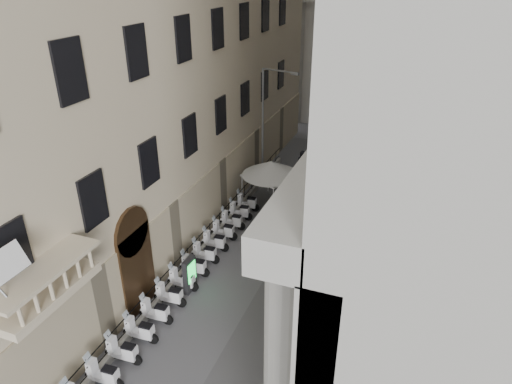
# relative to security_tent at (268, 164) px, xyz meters

# --- Properties ---
(iron_fence) EXTENTS (0.30, 28.00, 1.40)m
(iron_fence) POSITION_rel_security_tent_xyz_m (-1.38, -7.15, -2.74)
(iron_fence) COLOR black
(iron_fence) RESTS_ON ground
(blue_awning) EXTENTS (1.60, 3.00, 3.00)m
(blue_awning) POSITION_rel_security_tent_xyz_m (7.07, 0.85, -2.74)
(blue_awning) COLOR navy
(blue_awning) RESTS_ON ground
(scooter_4) EXTENTS (1.43, 0.65, 1.50)m
(scooter_4) POSITION_rel_security_tent_xyz_m (-0.77, -16.37, -2.74)
(scooter_4) COLOR white
(scooter_4) RESTS_ON ground
(scooter_5) EXTENTS (1.43, 0.65, 1.50)m
(scooter_5) POSITION_rel_security_tent_xyz_m (-0.77, -15.07, -2.74)
(scooter_5) COLOR white
(scooter_5) RESTS_ON ground
(scooter_6) EXTENTS (1.43, 0.65, 1.50)m
(scooter_6) POSITION_rel_security_tent_xyz_m (-0.77, -13.77, -2.74)
(scooter_6) COLOR white
(scooter_6) RESTS_ON ground
(scooter_7) EXTENTS (1.43, 0.65, 1.50)m
(scooter_7) POSITION_rel_security_tent_xyz_m (-0.77, -12.47, -2.74)
(scooter_7) COLOR white
(scooter_7) RESTS_ON ground
(scooter_8) EXTENTS (1.43, 0.65, 1.50)m
(scooter_8) POSITION_rel_security_tent_xyz_m (-0.77, -11.17, -2.74)
(scooter_8) COLOR white
(scooter_8) RESTS_ON ground
(scooter_9) EXTENTS (1.43, 0.65, 1.50)m
(scooter_9) POSITION_rel_security_tent_xyz_m (-0.77, -9.86, -2.74)
(scooter_9) COLOR white
(scooter_9) RESTS_ON ground
(scooter_10) EXTENTS (1.43, 0.65, 1.50)m
(scooter_10) POSITION_rel_security_tent_xyz_m (-0.77, -8.56, -2.74)
(scooter_10) COLOR white
(scooter_10) RESTS_ON ground
(scooter_11) EXTENTS (1.43, 0.65, 1.50)m
(scooter_11) POSITION_rel_security_tent_xyz_m (-0.77, -7.26, -2.74)
(scooter_11) COLOR white
(scooter_11) RESTS_ON ground
(scooter_12) EXTENTS (1.43, 0.65, 1.50)m
(scooter_12) POSITION_rel_security_tent_xyz_m (-0.77, -5.96, -2.74)
(scooter_12) COLOR white
(scooter_12) RESTS_ON ground
(scooter_13) EXTENTS (1.43, 0.65, 1.50)m
(scooter_13) POSITION_rel_security_tent_xyz_m (-0.77, -4.66, -2.74)
(scooter_13) COLOR white
(scooter_13) RESTS_ON ground
(scooter_14) EXTENTS (1.43, 0.65, 1.50)m
(scooter_14) POSITION_rel_security_tent_xyz_m (-0.77, -3.36, -2.74)
(scooter_14) COLOR white
(scooter_14) RESTS_ON ground
(scooter_15) EXTENTS (1.43, 0.65, 1.50)m
(scooter_15) POSITION_rel_security_tent_xyz_m (-0.77, -2.05, -2.74)
(scooter_15) COLOR white
(scooter_15) RESTS_ON ground
(barrier_3) EXTENTS (0.60, 2.40, 1.10)m
(barrier_3) POSITION_rel_security_tent_xyz_m (5.83, -13.33, -2.74)
(barrier_3) COLOR #A9ACB1
(barrier_3) RESTS_ON ground
(barrier_4) EXTENTS (0.60, 2.40, 1.10)m
(barrier_4) POSITION_rel_security_tent_xyz_m (5.83, -10.83, -2.74)
(barrier_4) COLOR #A9ACB1
(barrier_4) RESTS_ON ground
(barrier_5) EXTENTS (0.60, 2.40, 1.10)m
(barrier_5) POSITION_rel_security_tent_xyz_m (5.83, -8.33, -2.74)
(barrier_5) COLOR #A9ACB1
(barrier_5) RESTS_ON ground
(barrier_6) EXTENTS (0.60, 2.40, 1.10)m
(barrier_6) POSITION_rel_security_tent_xyz_m (5.83, -5.83, -2.74)
(barrier_6) COLOR #A9ACB1
(barrier_6) RESTS_ON ground
(barrier_7) EXTENTS (0.60, 2.40, 1.10)m
(barrier_7) POSITION_rel_security_tent_xyz_m (5.83, -3.33, -2.74)
(barrier_7) COLOR #A9ACB1
(barrier_7) RESTS_ON ground
(barrier_8) EXTENTS (0.60, 2.40, 1.10)m
(barrier_8) POSITION_rel_security_tent_xyz_m (5.83, -0.83, -2.74)
(barrier_8) COLOR #A9ACB1
(barrier_8) RESTS_ON ground
(barrier_9) EXTENTS (0.60, 2.40, 1.10)m
(barrier_9) POSITION_rel_security_tent_xyz_m (5.83, 1.67, -2.74)
(barrier_9) COLOR #A9ACB1
(barrier_9) RESTS_ON ground
(security_tent) EXTENTS (4.04, 4.04, 3.28)m
(security_tent) POSITION_rel_security_tent_xyz_m (0.00, 0.00, 0.00)
(security_tent) COLOR white
(security_tent) RESTS_ON ground
(street_lamp) EXTENTS (2.84, 0.81, 8.85)m
(street_lamp) POSITION_rel_security_tent_xyz_m (-0.92, 2.28, 2.57)
(street_lamp) COLOR #93969B
(street_lamp) RESTS_ON ground
(info_kiosk) EXTENTS (0.35, 0.94, 1.96)m
(info_kiosk) POSITION_rel_security_tent_xyz_m (-0.37, -11.11, -1.75)
(info_kiosk) COLOR black
(info_kiosk) RESTS_ON ground
(pedestrian_a) EXTENTS (0.66, 0.44, 1.78)m
(pedestrian_a) POSITION_rel_security_tent_xyz_m (2.64, 4.72, -1.85)
(pedestrian_a) COLOR #0D1737
(pedestrian_a) RESTS_ON ground
(pedestrian_b) EXTENTS (1.04, 0.93, 1.78)m
(pedestrian_b) POSITION_rel_security_tent_xyz_m (5.67, -0.31, -1.85)
(pedestrian_b) COLOR black
(pedestrian_b) RESTS_ON ground
(pedestrian_c) EXTENTS (1.03, 0.90, 1.77)m
(pedestrian_c) POSITION_rel_security_tent_xyz_m (0.98, 5.67, -1.86)
(pedestrian_c) COLOR black
(pedestrian_c) RESTS_ON ground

